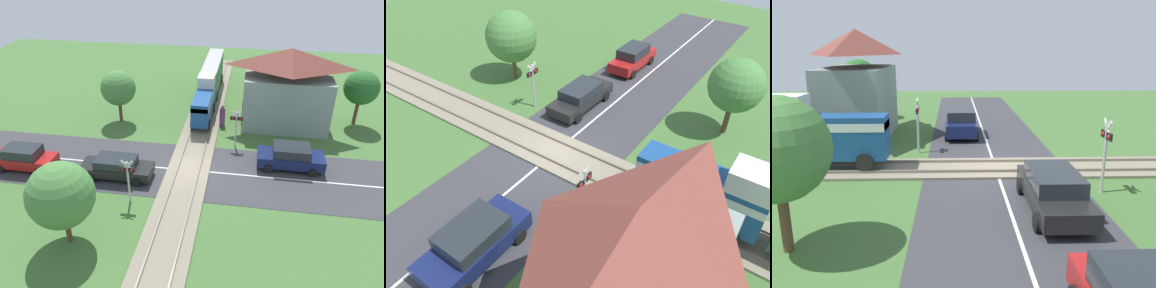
% 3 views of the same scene
% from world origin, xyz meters
% --- Properties ---
extents(ground_plane, '(60.00, 60.00, 0.00)m').
position_xyz_m(ground_plane, '(0.00, 0.00, 0.00)').
color(ground_plane, '#426B33').
extents(road_surface, '(48.00, 6.40, 0.02)m').
position_xyz_m(road_surface, '(0.00, 0.00, 0.01)').
color(road_surface, '#38383D').
rests_on(road_surface, ground_plane).
extents(track_bed, '(2.80, 48.00, 0.24)m').
position_xyz_m(track_bed, '(0.00, 0.00, 0.07)').
color(track_bed, gray).
rests_on(track_bed, ground_plane).
extents(car_near_crossing, '(4.59, 1.87, 1.42)m').
position_xyz_m(car_near_crossing, '(-4.40, -1.44, 0.75)').
color(car_near_crossing, black).
rests_on(car_near_crossing, ground_plane).
extents(car_far_side, '(4.34, 1.98, 1.63)m').
position_xyz_m(car_far_side, '(6.61, 1.44, 0.84)').
color(car_far_side, '#141E4C').
rests_on(car_far_side, ground_plane).
extents(car_behind_queue, '(4.20, 1.78, 1.60)m').
position_xyz_m(car_behind_queue, '(-10.80, -1.44, 0.82)').
color(car_behind_queue, '#A81919').
rests_on(car_behind_queue, ground_plane).
extents(crossing_signal_west_approach, '(0.90, 0.18, 2.85)m').
position_xyz_m(crossing_signal_west_approach, '(-2.84, -3.75, 1.84)').
color(crossing_signal_west_approach, '#B7B7B7').
rests_on(crossing_signal_west_approach, ground_plane).
extents(crossing_signal_east_approach, '(0.90, 0.18, 2.85)m').
position_xyz_m(crossing_signal_east_approach, '(2.84, 3.75, 1.84)').
color(crossing_signal_east_approach, '#B7B7B7').
rests_on(crossing_signal_east_approach, ground_plane).
extents(pedestrian_by_station, '(0.44, 0.44, 1.76)m').
position_xyz_m(pedestrian_by_station, '(1.59, 7.00, 0.80)').
color(pedestrian_by_station, '#7F3D84').
rests_on(pedestrian_by_station, ground_plane).
extents(tree_roadside_hedge, '(2.80, 2.80, 4.29)m').
position_xyz_m(tree_roadside_hedge, '(-6.78, 6.45, 2.88)').
color(tree_roadside_hedge, brown).
rests_on(tree_roadside_hedge, ground_plane).
extents(tree_beyond_track, '(3.30, 3.30, 4.54)m').
position_xyz_m(tree_beyond_track, '(-4.95, -7.29, 2.89)').
color(tree_beyond_track, brown).
rests_on(tree_beyond_track, ground_plane).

